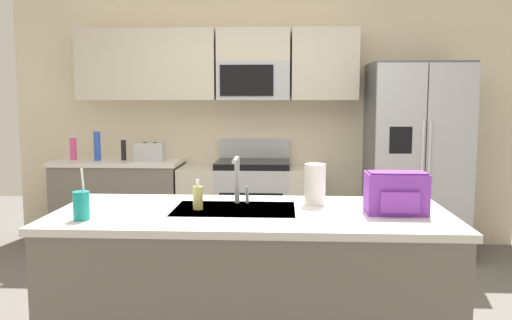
{
  "coord_description": "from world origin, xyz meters",
  "views": [
    {
      "loc": [
        0.23,
        -3.42,
        1.52
      ],
      "look_at": [
        0.02,
        0.6,
        1.05
      ],
      "focal_mm": 37.25,
      "sensor_mm": 36.0,
      "label": 1
    }
  ],
  "objects_px": {
    "range_oven": "(249,206)",
    "soap_dispenser": "(198,197)",
    "refrigerator": "(415,160)",
    "sink_faucet": "(238,176)",
    "toaster": "(150,152)",
    "backpack": "(396,192)",
    "pepper_mill": "(124,150)",
    "drink_cup_teal": "(81,205)",
    "bottle_blue": "(97,146)",
    "paper_towel_roll": "(315,184)",
    "bottle_pink": "(73,149)"
  },
  "relations": [
    {
      "from": "pepper_mill",
      "to": "backpack",
      "type": "distance_m",
      "value": 3.24
    },
    {
      "from": "range_oven",
      "to": "backpack",
      "type": "height_order",
      "value": "backpack"
    },
    {
      "from": "range_oven",
      "to": "pepper_mill",
      "type": "xyz_separation_m",
      "value": [
        -1.26,
        -0.0,
        0.56
      ]
    },
    {
      "from": "toaster",
      "to": "paper_towel_roll",
      "type": "xyz_separation_m",
      "value": [
        1.51,
        -2.09,
        0.03
      ]
    },
    {
      "from": "range_oven",
      "to": "toaster",
      "type": "bearing_deg",
      "value": -176.93
    },
    {
      "from": "refrigerator",
      "to": "paper_towel_roll",
      "type": "distance_m",
      "value": 2.34
    },
    {
      "from": "range_oven",
      "to": "refrigerator",
      "type": "height_order",
      "value": "refrigerator"
    },
    {
      "from": "refrigerator",
      "to": "bottle_pink",
      "type": "bearing_deg",
      "value": 178.68
    },
    {
      "from": "refrigerator",
      "to": "soap_dispenser",
      "type": "distance_m",
      "value": 2.84
    },
    {
      "from": "bottle_pink",
      "to": "drink_cup_teal",
      "type": "relative_size",
      "value": 0.82
    },
    {
      "from": "toaster",
      "to": "sink_faucet",
      "type": "bearing_deg",
      "value": -63.26
    },
    {
      "from": "soap_dispenser",
      "to": "refrigerator",
      "type": "bearing_deg",
      "value": 52.13
    },
    {
      "from": "sink_faucet",
      "to": "drink_cup_teal",
      "type": "bearing_deg",
      "value": -149.31
    },
    {
      "from": "bottle_pink",
      "to": "range_oven",
      "type": "bearing_deg",
      "value": -0.2
    },
    {
      "from": "refrigerator",
      "to": "sink_faucet",
      "type": "xyz_separation_m",
      "value": [
        -1.53,
        -2.08,
        0.14
      ]
    },
    {
      "from": "drink_cup_teal",
      "to": "bottle_pink",
      "type": "bearing_deg",
      "value": 112.75
    },
    {
      "from": "toaster",
      "to": "backpack",
      "type": "bearing_deg",
      "value": -50.07
    },
    {
      "from": "bottle_blue",
      "to": "drink_cup_teal",
      "type": "distance_m",
      "value": 2.68
    },
    {
      "from": "range_oven",
      "to": "soap_dispenser",
      "type": "distance_m",
      "value": 2.38
    },
    {
      "from": "range_oven",
      "to": "drink_cup_teal",
      "type": "relative_size",
      "value": 5.09
    },
    {
      "from": "bottle_blue",
      "to": "drink_cup_teal",
      "type": "xyz_separation_m",
      "value": [
        0.83,
        -2.55,
        -0.07
      ]
    },
    {
      "from": "bottle_pink",
      "to": "pepper_mill",
      "type": "bearing_deg",
      "value": -0.97
    },
    {
      "from": "toaster",
      "to": "backpack",
      "type": "height_order",
      "value": "backpack"
    },
    {
      "from": "pepper_mill",
      "to": "backpack",
      "type": "relative_size",
      "value": 0.63
    },
    {
      "from": "pepper_mill",
      "to": "bottle_pink",
      "type": "distance_m",
      "value": 0.52
    },
    {
      "from": "pepper_mill",
      "to": "soap_dispenser",
      "type": "relative_size",
      "value": 1.18
    },
    {
      "from": "refrigerator",
      "to": "range_oven",
      "type": "bearing_deg",
      "value": 177.44
    },
    {
      "from": "range_oven",
      "to": "paper_towel_roll",
      "type": "xyz_separation_m",
      "value": [
        0.53,
        -2.14,
        0.58
      ]
    },
    {
      "from": "pepper_mill",
      "to": "drink_cup_teal",
      "type": "distance_m",
      "value": 2.66
    },
    {
      "from": "bottle_blue",
      "to": "backpack",
      "type": "distance_m",
      "value": 3.38
    },
    {
      "from": "refrigerator",
      "to": "pepper_mill",
      "type": "bearing_deg",
      "value": 178.62
    },
    {
      "from": "range_oven",
      "to": "toaster",
      "type": "distance_m",
      "value": 1.12
    },
    {
      "from": "range_oven",
      "to": "backpack",
      "type": "xyz_separation_m",
      "value": [
        0.95,
        -2.36,
        0.57
      ]
    },
    {
      "from": "pepper_mill",
      "to": "sink_faucet",
      "type": "distance_m",
      "value": 2.53
    },
    {
      "from": "bottle_blue",
      "to": "soap_dispenser",
      "type": "distance_m",
      "value": 2.65
    },
    {
      "from": "backpack",
      "to": "drink_cup_teal",
      "type": "bearing_deg",
      "value": -171.72
    },
    {
      "from": "bottle_blue",
      "to": "backpack",
      "type": "height_order",
      "value": "bottle_blue"
    },
    {
      "from": "refrigerator",
      "to": "bottle_blue",
      "type": "bearing_deg",
      "value": 179.61
    },
    {
      "from": "bottle_blue",
      "to": "bottle_pink",
      "type": "relative_size",
      "value": 1.31
    },
    {
      "from": "range_oven",
      "to": "backpack",
      "type": "distance_m",
      "value": 2.61
    },
    {
      "from": "toaster",
      "to": "pepper_mill",
      "type": "relative_size",
      "value": 1.39
    },
    {
      "from": "bottle_blue",
      "to": "soap_dispenser",
      "type": "xyz_separation_m",
      "value": [
        1.38,
        -2.26,
        -0.08
      ]
    },
    {
      "from": "backpack",
      "to": "bottle_blue",
      "type": "bearing_deg",
      "value": 136.86
    },
    {
      "from": "refrigerator",
      "to": "bottle_blue",
      "type": "relative_size",
      "value": 6.43
    },
    {
      "from": "refrigerator",
      "to": "toaster",
      "type": "xyz_separation_m",
      "value": [
        -2.59,
        0.02,
        0.07
      ]
    },
    {
      "from": "range_oven",
      "to": "paper_towel_roll",
      "type": "height_order",
      "value": "paper_towel_roll"
    },
    {
      "from": "paper_towel_roll",
      "to": "toaster",
      "type": "bearing_deg",
      "value": 125.82
    },
    {
      "from": "bottle_pink",
      "to": "soap_dispenser",
      "type": "xyz_separation_m",
      "value": [
        1.65,
        -2.32,
        -0.04
      ]
    },
    {
      "from": "soap_dispenser",
      "to": "paper_towel_roll",
      "type": "relative_size",
      "value": 0.71
    },
    {
      "from": "toaster",
      "to": "pepper_mill",
      "type": "bearing_deg",
      "value": 169.96
    }
  ]
}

